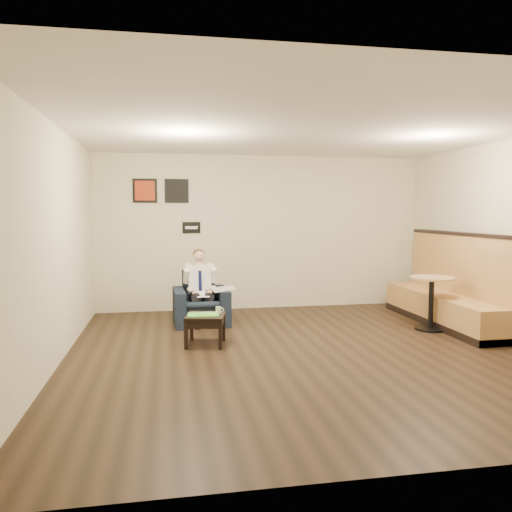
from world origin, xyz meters
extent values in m
plane|color=black|center=(0.00, 0.00, 0.00)|extent=(6.00, 6.00, 0.00)
cube|color=beige|center=(0.00, 3.00, 1.40)|extent=(6.00, 0.02, 2.80)
cube|color=beige|center=(0.00, -3.00, 1.40)|extent=(6.00, 0.02, 2.80)
cube|color=beige|center=(-3.00, 0.00, 1.40)|extent=(0.02, 6.00, 2.80)
cube|color=white|center=(0.00, 0.00, 2.80)|extent=(6.00, 6.00, 0.02)
cube|color=black|center=(-1.30, 2.98, 1.50)|extent=(0.32, 0.02, 0.20)
cube|color=#AE3615|center=(-2.10, 2.98, 2.15)|extent=(0.42, 0.03, 0.42)
cube|color=black|center=(-1.55, 2.98, 2.15)|extent=(0.42, 0.03, 0.42)
cube|color=black|center=(-1.22, 1.87, 0.41)|extent=(0.89, 0.89, 0.82)
cube|color=white|center=(-1.21, 1.67, 0.51)|extent=(0.22, 0.29, 0.01)
cube|color=silver|center=(-0.87, 1.80, 0.56)|extent=(0.40, 0.48, 0.01)
cube|color=black|center=(-1.24, 0.57, 0.21)|extent=(0.60, 0.60, 0.41)
cube|color=#45CD29|center=(-1.27, 0.56, 0.42)|extent=(0.43, 0.32, 0.01)
cylinder|color=white|center=(-1.06, 0.65, 0.45)|extent=(0.09, 0.09, 0.09)
cube|color=black|center=(-1.17, 0.71, 0.41)|extent=(0.14, 0.11, 0.01)
cube|color=#B17F44|center=(2.59, 1.16, 0.72)|extent=(0.67, 2.81, 1.44)
cylinder|color=tan|center=(2.18, 0.84, 0.40)|extent=(0.67, 0.67, 0.81)
camera|label=1|loc=(-1.73, -6.01, 1.78)|focal=35.00mm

